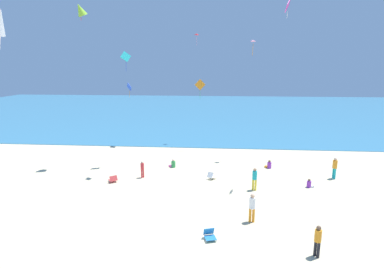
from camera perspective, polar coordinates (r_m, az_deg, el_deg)
name	(u,v)px	position (r m, az deg, el deg)	size (l,w,h in m)	color
ground_plane	(197,179)	(24.92, 0.84, -8.18)	(120.00, 120.00, 0.00)	beige
ocean_water	(210,110)	(63.52, 3.32, 4.46)	(120.00, 60.00, 0.05)	teal
beach_chair_near_camera	(210,235)	(16.96, 3.22, -17.75)	(0.72, 0.79, 0.56)	#2370B2
beach_chair_mid_beach	(113,179)	(25.03, -14.16, -7.87)	(0.81, 0.81, 0.54)	#D13D3D
beach_chair_far_right	(211,176)	(24.89, 3.56, -7.51)	(0.78, 0.81, 0.61)	white
person_0	(309,184)	(24.87, 20.56, -8.45)	(0.54, 0.34, 0.65)	purple
person_1	(269,165)	(28.30, 13.81, -5.43)	(0.65, 0.60, 0.73)	purple
person_2	(318,239)	(16.35, 21.89, -17.22)	(0.44, 0.44, 1.58)	black
person_3	(255,178)	(23.01, 11.31, -7.68)	(0.43, 0.43, 1.65)	yellow
person_4	(335,167)	(27.19, 24.52, -5.32)	(0.42, 0.42, 1.74)	#19ADB2
person_5	(173,164)	(27.77, -3.47, -5.40)	(0.67, 0.51, 0.75)	green
person_6	(142,168)	(25.36, -9.02, -6.06)	(0.39, 0.39, 1.37)	red
person_7	(252,206)	(18.52, 10.88, -12.64)	(0.35, 0.35, 1.70)	orange
kite_teal	(126,57)	(27.99, -11.96, 13.64)	(0.80, 0.64, 1.71)	#1EADAD
kite_red	(197,35)	(36.23, 0.87, 17.71)	(0.49, 0.44, 1.32)	red
kite_blue	(129,87)	(35.12, -11.34, 8.45)	(0.72, 0.75, 1.62)	blue
kite_pink	(253,41)	(29.97, 11.03, 16.31)	(0.44, 0.37, 1.47)	pink
kite_orange	(200,85)	(32.76, 1.48, 8.98)	(1.10, 0.45, 2.01)	orange
kite_lime	(80,10)	(29.01, -19.63, 20.60)	(1.32, 1.36, 1.44)	#99DB33
kite_magenta	(288,5)	(23.99, 17.03, 21.54)	(0.35, 0.99, 1.32)	#DB3DA8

